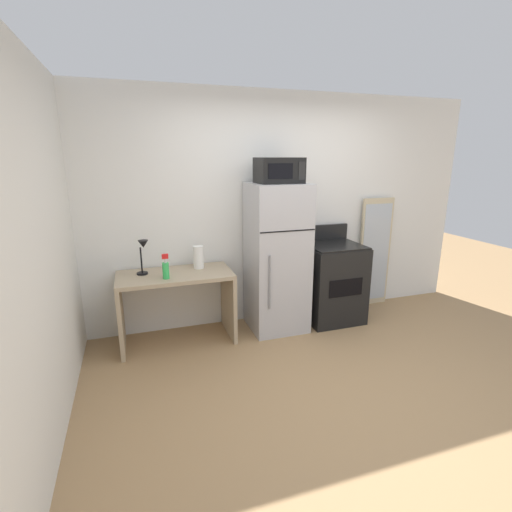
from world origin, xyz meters
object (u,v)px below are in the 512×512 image
(paper_towel_roll, at_px, (199,257))
(spray_bottle, at_px, (166,269))
(microwave, at_px, (279,170))
(oven_range, at_px, (332,282))
(refrigerator, at_px, (277,258))
(desk_lamp, at_px, (143,251))
(leaning_mirror, at_px, (375,253))
(desk, at_px, (176,294))

(paper_towel_roll, xyz_separation_m, spray_bottle, (-0.36, -0.26, -0.02))
(microwave, relative_size, oven_range, 0.42)
(refrigerator, bearing_deg, oven_range, -0.32)
(paper_towel_roll, height_order, refrigerator, refrigerator)
(refrigerator, relative_size, oven_range, 1.48)
(paper_towel_roll, xyz_separation_m, microwave, (0.85, -0.14, 0.89))
(spray_bottle, distance_m, refrigerator, 1.22)
(desk_lamp, bearing_deg, paper_towel_roll, 5.35)
(leaning_mirror, bearing_deg, refrigerator, -170.21)
(microwave, bearing_deg, oven_range, 1.41)
(desk, bearing_deg, oven_range, -0.24)
(desk_lamp, bearing_deg, oven_range, -1.83)
(desk_lamp, distance_m, paper_towel_roll, 0.57)
(desk_lamp, distance_m, leaning_mirror, 2.88)
(paper_towel_roll, height_order, leaning_mirror, leaning_mirror)
(desk_lamp, bearing_deg, desk, -11.55)
(paper_towel_roll, distance_m, refrigerator, 0.85)
(desk_lamp, height_order, leaning_mirror, leaning_mirror)
(desk, xyz_separation_m, microwave, (1.11, -0.02, 1.24))
(desk, height_order, leaning_mirror, leaning_mirror)
(spray_bottle, relative_size, microwave, 0.54)
(leaning_mirror, bearing_deg, paper_towel_roll, -176.64)
(oven_range, distance_m, leaning_mirror, 0.83)
(desk, relative_size, spray_bottle, 4.63)
(desk, height_order, oven_range, oven_range)
(refrigerator, distance_m, leaning_mirror, 1.48)
(oven_range, bearing_deg, paper_towel_roll, 175.57)
(microwave, bearing_deg, desk_lamp, 176.55)
(desk_lamp, distance_m, oven_range, 2.17)
(desk_lamp, relative_size, spray_bottle, 1.42)
(desk, distance_m, desk_lamp, 0.55)
(spray_bottle, distance_m, leaning_mirror, 2.70)
(paper_towel_roll, distance_m, microwave, 1.24)
(spray_bottle, xyz_separation_m, refrigerator, (1.21, 0.14, -0.03))
(desk, xyz_separation_m, oven_range, (1.82, -0.01, -0.06))
(paper_towel_roll, bearing_deg, refrigerator, -7.81)
(desk_lamp, relative_size, paper_towel_roll, 1.47)
(desk, relative_size, oven_range, 1.05)
(desk, height_order, spray_bottle, spray_bottle)
(oven_range, bearing_deg, desk_lamp, 178.17)
(oven_range, xyz_separation_m, leaning_mirror, (0.75, 0.26, 0.23))
(spray_bottle, height_order, microwave, microwave)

